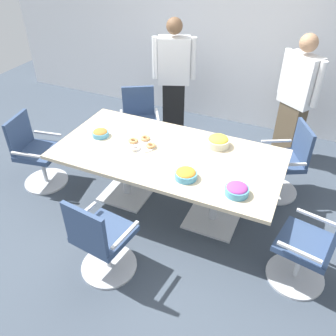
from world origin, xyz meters
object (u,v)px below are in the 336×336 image
Objects in this scene: conference_table at (168,162)px; office_chair_1 at (284,164)px; office_chair_3 at (36,155)px; snack_bowl_pretzels at (101,133)px; office_chair_4 at (101,242)px; person_standing_1 at (296,99)px; office_chair_2 at (140,125)px; snack_bowl_candy_mix at (237,190)px; snack_bowl_chips_yellow at (218,141)px; office_chair_0 at (310,250)px; person_standing_0 at (174,78)px; snack_bowl_chips_orange at (186,174)px; donut_platter at (142,144)px.

conference_table is 2.64× the size of office_chair_1.
office_chair_1 is (1.14, 0.81, -0.22)m from conference_table.
snack_bowl_pretzels is at bearing 95.76° from office_chair_3.
office_chair_4 is 0.54× the size of person_standing_1.
office_chair_2 is 2.17m from office_chair_4.
person_standing_1 is at bearing 83.65° from snack_bowl_candy_mix.
snack_bowl_chips_yellow is at bearing 119.55° from snack_bowl_candy_mix.
office_chair_1 is 1.00× the size of office_chair_3.
office_chair_0 and office_chair_1 have the same top height.
office_chair_0 reaches higher than conference_table.
conference_table is at bearing 88.40° from office_chair_4.
person_standing_1 is at bearing 64.17° from snack_bowl_chips_yellow.
office_chair_3 is 4.91× the size of snack_bowl_pretzels.
snack_bowl_candy_mix is (1.70, -1.31, 0.39)m from office_chair_2.
person_standing_1 reaches higher than office_chair_1.
office_chair_0 is at bearing 171.17° from office_chair_1.
office_chair_2 reaches higher than snack_bowl_candy_mix.
office_chair_1 is at bearing 22.10° from snack_bowl_pretzels.
conference_table is 11.00× the size of snack_bowl_candy_mix.
office_chair_1 is 2.01m from person_standing_0.
office_chair_1 is 0.96m from person_standing_1.
snack_bowl_chips_orange is at bearing 95.09° from person_standing_0.
snack_bowl_chips_orange reaches higher than donut_platter.
snack_bowl_candy_mix is at bearing 116.62° from person_standing_1.
person_standing_1 is at bearing 57.02° from conference_table.
snack_bowl_candy_mix reaches higher than conference_table.
person_standing_1 reaches higher than snack_bowl_pretzels.
snack_bowl_candy_mix reaches higher than snack_bowl_pretzels.
snack_bowl_chips_yellow is at bearing 125.07° from office_chair_2.
office_chair_0 is 3.24m from office_chair_3.
office_chair_4 is 1.31m from snack_bowl_candy_mix.
snack_bowl_pretzels is (-0.21, -1.61, -0.10)m from person_standing_0.
office_chair_1 reaches higher than snack_bowl_chips_orange.
snack_bowl_chips_orange reaches higher than snack_bowl_pretzels.
person_standing_0 is (-0.47, 2.71, 0.49)m from office_chair_4.
snack_bowl_chips_orange is (0.33, -0.33, 0.17)m from conference_table.
person_standing_1 reaches higher than donut_platter.
snack_bowl_chips_yellow reaches higher than snack_bowl_candy_mix.
office_chair_3 and office_chair_4 have the same top height.
person_standing_0 reaches higher than snack_bowl_candy_mix.
conference_table is at bearing -141.51° from snack_bowl_chips_yellow.
office_chair_3 is 2.54m from snack_bowl_candy_mix.
conference_table is 0.59m from snack_bowl_chips_yellow.
snack_bowl_chips_yellow is at bearing 38.49° from conference_table.
office_chair_2 is 1.14m from donut_platter.
conference_table is 2.64× the size of office_chair_0.
office_chair_1 is 1.00× the size of office_chair_2.
snack_bowl_pretzels is 1.22m from snack_bowl_chips_orange.
person_standing_0 is at bearing 58.04° from office_chair_0.
office_chair_1 reaches higher than snack_bowl_candy_mix.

